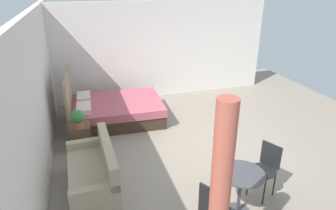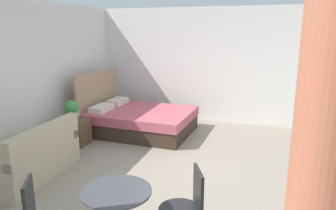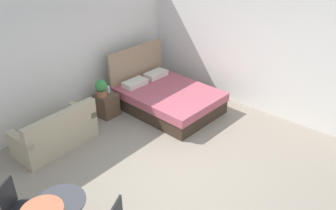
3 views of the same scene
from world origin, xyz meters
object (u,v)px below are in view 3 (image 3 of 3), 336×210
Objects in this scene: nightstand at (107,105)px; cafe_chair_near_window at (15,204)px; bed at (167,97)px; vase at (108,89)px; couch at (56,134)px; potted_plant at (101,88)px.

nightstand is 0.57× the size of cafe_chair_near_window.
bed is 1.38m from nightstand.
nightstand is at bearing -158.22° from vase.
cafe_chair_near_window is (-3.07, -1.64, -0.05)m from vase.
bed is 4.35× the size of nightstand.
vase is at bearing 28.02° from cafe_chair_near_window.
bed is 1.35m from vase.
vase is at bearing 21.78° from nightstand.
vase is at bearing 8.57° from couch.
potted_plant reaches higher than vase.
bed reaches higher than couch.
potted_plant is 3.27m from cafe_chair_near_window.
nightstand is (1.42, 0.18, -0.03)m from couch.
nightstand is 0.36m from vase.
bed is at bearing -34.61° from potted_plant.
cafe_chair_near_window is at bearing -151.74° from nightstand.
bed is 2.60m from couch.
cafe_chair_near_window reaches higher than vase.
cafe_chair_near_window is (-2.85, -1.59, -0.18)m from potted_plant.
vase is at bearing 11.20° from potted_plant.
bed reaches higher than potted_plant.
vase is 3.48m from cafe_chair_near_window.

